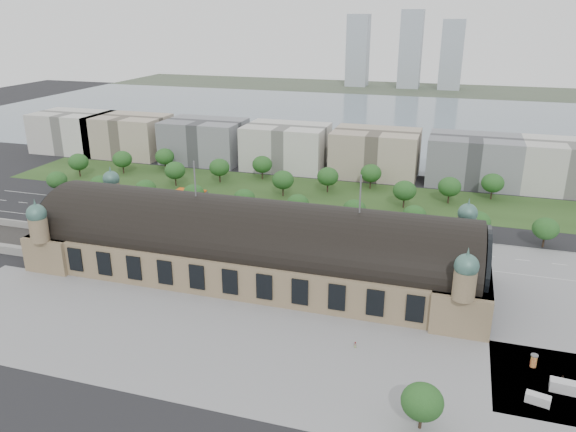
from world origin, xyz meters
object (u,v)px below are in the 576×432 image
(parked_car_2, at_px, (155,233))
(parked_car_5, at_px, (195,238))
(parked_car_6, at_px, (212,236))
(pedestrian_0, at_px, (355,345))
(traffic_car_3, at_px, (191,215))
(bus_mid, at_px, (284,240))
(van_east, at_px, (563,387))
(advertising_column, at_px, (534,361))
(parked_car_4, at_px, (147,228))
(traffic_car_1, at_px, (106,207))
(parked_car_3, at_px, (167,235))
(pedestrian_2, at_px, (562,379))
(parked_car_1, at_px, (119,224))
(traffic_car_6, at_px, (482,256))
(traffic_car_0, at_px, (77,208))
(traffic_car_2, at_px, (130,217))
(petrol_station, at_px, (194,194))
(bus_west, at_px, (218,232))
(parked_car_0, at_px, (89,225))
(van_south, at_px, (537,399))
(traffic_car_5, at_px, (431,246))

(parked_car_2, bearing_deg, parked_car_5, 68.17)
(parked_car_6, height_order, pedestrian_0, pedestrian_0)
(traffic_car_3, height_order, bus_mid, bus_mid)
(van_east, xyz_separation_m, advertising_column, (-5.63, 8.41, 0.45))
(parked_car_4, bearing_deg, parked_car_2, 19.69)
(traffic_car_1, distance_m, parked_car_3, 46.78)
(traffic_car_1, height_order, pedestrian_2, pedestrian_2)
(traffic_car_1, relative_size, parked_car_1, 0.88)
(parked_car_3, bearing_deg, parked_car_6, 80.83)
(traffic_car_6, bearing_deg, parked_car_4, -78.95)
(traffic_car_0, xyz_separation_m, parked_car_3, (54.04, -16.12, -0.06))
(traffic_car_2, height_order, van_east, van_east)
(parked_car_5, relative_size, bus_mid, 0.40)
(traffic_car_2, relative_size, traffic_car_6, 1.16)
(traffic_car_2, relative_size, van_east, 0.86)
(traffic_car_2, relative_size, advertising_column, 1.67)
(petrol_station, distance_m, parked_car_4, 40.37)
(traffic_car_0, bearing_deg, parked_car_2, 77.32)
(traffic_car_2, bearing_deg, pedestrian_0, 56.18)
(traffic_car_1, bearing_deg, van_east, -106.59)
(parked_car_1, distance_m, van_east, 171.00)
(bus_west, bearing_deg, parked_car_0, 91.22)
(van_south, bearing_deg, traffic_car_5, 121.79)
(parked_car_5, distance_m, advertising_column, 127.78)
(traffic_car_0, height_order, parked_car_4, parked_car_4)
(traffic_car_2, relative_size, pedestrian_0, 3.29)
(parked_car_0, relative_size, parked_car_5, 1.02)
(parked_car_5, relative_size, van_south, 0.80)
(parked_car_0, bearing_deg, pedestrian_0, 27.63)
(parked_car_1, xyz_separation_m, bus_west, (43.31, 2.00, 0.85))
(parked_car_0, xyz_separation_m, parked_car_6, (53.27, 4.00, -0.03))
(parked_car_4, relative_size, bus_mid, 0.40)
(van_south, bearing_deg, traffic_car_3, 158.58)
(parked_car_1, bearing_deg, parked_car_3, 45.51)
(parked_car_6, height_order, advertising_column, advertising_column)
(traffic_car_2, distance_m, bus_west, 44.52)
(parked_car_1, relative_size, parked_car_4, 1.15)
(traffic_car_5, relative_size, parked_car_1, 0.75)
(parked_car_0, distance_m, bus_west, 55.33)
(traffic_car_0, bearing_deg, parked_car_4, 79.80)
(parked_car_6, bearing_deg, traffic_car_0, -122.91)
(bus_mid, xyz_separation_m, pedestrian_0, (39.05, -61.40, -0.71))
(traffic_car_3, bearing_deg, petrol_station, 21.76)
(traffic_car_5, relative_size, pedestrian_2, 2.04)
(pedestrian_0, bearing_deg, traffic_car_5, 69.93)
(parked_car_2, relative_size, bus_mid, 0.44)
(bus_mid, height_order, advertising_column, advertising_column)
(traffic_car_0, distance_m, pedestrian_2, 202.13)
(parked_car_1, bearing_deg, parked_car_2, 42.91)
(bus_mid, bearing_deg, advertising_column, -126.84)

